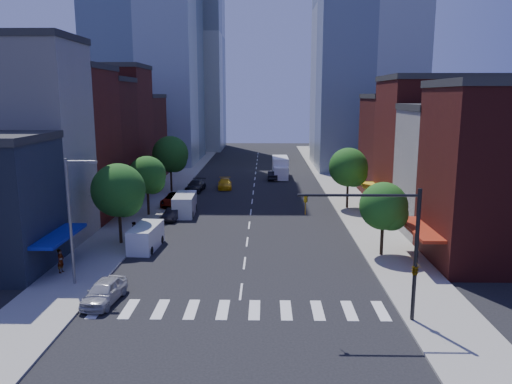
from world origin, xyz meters
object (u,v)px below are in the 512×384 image
(cargo_van_near, at_px, (145,238))
(traffic_car_oncoming, at_px, (272,175))
(parked_car_rear, at_px, (196,186))
(box_truck, at_px, (280,168))
(pedestrian_near, at_px, (61,261))
(parked_car_front, at_px, (104,291))
(cargo_van_far, at_px, (185,205))
(taxi, at_px, (225,184))
(traffic_car_far, at_px, (281,173))
(pedestrian_far, at_px, (134,231))
(parked_car_second, at_px, (173,214))
(parked_car_third, at_px, (174,200))

(cargo_van_near, relative_size, traffic_car_oncoming, 1.17)
(parked_car_rear, bearing_deg, box_truck, 49.44)
(traffic_car_oncoming, height_order, pedestrian_near, pedestrian_near)
(parked_car_front, height_order, traffic_car_oncoming, parked_car_front)
(cargo_van_near, bearing_deg, cargo_van_far, 87.44)
(taxi, bearing_deg, traffic_car_far, 47.19)
(parked_car_rear, distance_m, box_truck, 17.50)
(parked_car_rear, distance_m, pedestrian_far, 25.33)
(parked_car_second, xyz_separation_m, taxi, (4.24, 18.78, 0.07))
(parked_car_rear, xyz_separation_m, cargo_van_far, (0.71, -14.39, 0.39))
(parked_car_front, height_order, pedestrian_far, pedestrian_far)
(traffic_car_oncoming, distance_m, box_truck, 2.93)
(pedestrian_far, bearing_deg, traffic_car_far, 177.33)
(traffic_car_far, bearing_deg, cargo_van_far, 62.27)
(parked_car_second, height_order, cargo_van_near, cargo_van_near)
(parked_car_second, height_order, pedestrian_far, pedestrian_far)
(parked_car_second, xyz_separation_m, parked_car_rear, (0.25, 16.73, 0.14))
(parked_car_front, xyz_separation_m, cargo_van_far, (1.37, 24.59, 0.40))
(parked_car_rear, relative_size, taxi, 1.10)
(pedestrian_far, bearing_deg, parked_car_front, 25.46)
(parked_car_front, bearing_deg, parked_car_rear, 95.47)
(taxi, height_order, traffic_car_oncoming, traffic_car_oncoming)
(traffic_car_oncoming, bearing_deg, pedestrian_near, 68.74)
(box_truck, bearing_deg, cargo_van_far, -114.12)
(parked_car_third, xyz_separation_m, parked_car_rear, (1.29, 9.72, -0.02))
(cargo_van_far, xyz_separation_m, traffic_car_far, (11.84, 27.12, -0.52))
(parked_car_front, distance_m, parked_car_third, 29.26)
(cargo_van_near, bearing_deg, parked_car_second, 91.26)
(parked_car_third, height_order, parked_car_rear, parked_car_third)
(parked_car_second, height_order, taxi, taxi)
(pedestrian_far, bearing_deg, cargo_van_far, -176.81)
(parked_car_front, height_order, parked_car_second, parked_car_front)
(parked_car_rear, bearing_deg, cargo_van_far, -82.53)
(cargo_van_near, distance_m, traffic_car_far, 42.23)
(parked_car_rear, relative_size, cargo_van_far, 0.95)
(cargo_van_far, relative_size, traffic_car_oncoming, 1.28)
(pedestrian_near, xyz_separation_m, pedestrian_far, (3.33, 8.57, -0.03))
(traffic_car_oncoming, bearing_deg, parked_car_rear, 41.36)
(parked_car_front, relative_size, parked_car_rear, 0.84)
(cargo_van_far, xyz_separation_m, traffic_car_oncoming, (10.35, 24.24, -0.45))
(parked_car_second, bearing_deg, parked_car_third, 104.54)
(traffic_car_oncoming, relative_size, box_truck, 0.53)
(parked_car_front, height_order, cargo_van_far, cargo_van_far)
(taxi, relative_size, traffic_car_far, 1.28)
(parked_car_third, height_order, cargo_van_far, cargo_van_far)
(traffic_car_oncoming, relative_size, pedestrian_far, 2.44)
(cargo_van_far, distance_m, traffic_car_oncoming, 26.36)
(traffic_car_oncoming, relative_size, traffic_car_far, 1.15)
(traffic_car_far, relative_size, box_truck, 0.46)
(cargo_van_near, height_order, traffic_car_oncoming, cargo_van_near)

